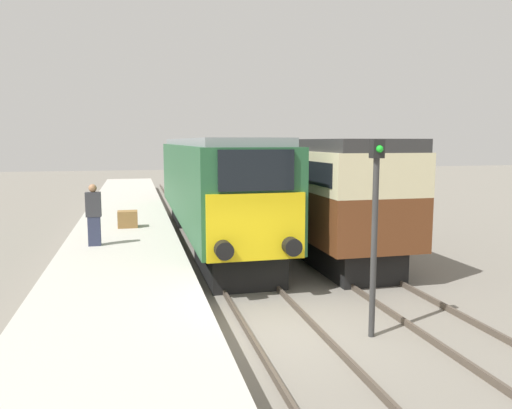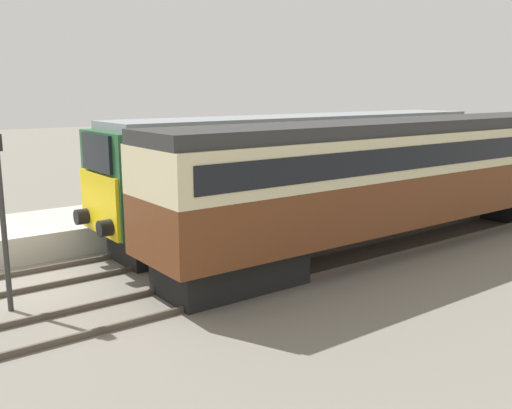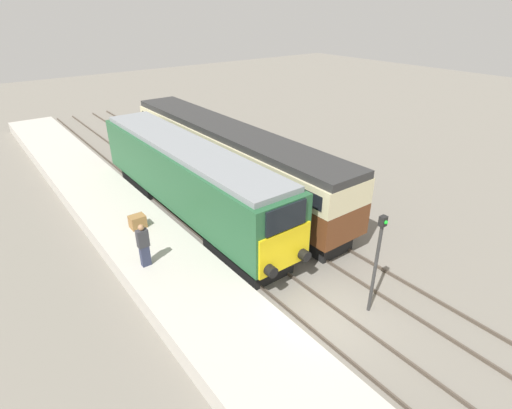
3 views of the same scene
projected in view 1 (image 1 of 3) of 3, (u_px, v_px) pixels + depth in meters
name	position (u px, v px, depth m)	size (l,w,h in m)	color
ground_plane	(281.00, 332.00, 10.35)	(120.00, 120.00, 0.00)	slate
platform_left	(124.00, 244.00, 17.23)	(3.50, 50.00, 0.82)	#B7B2A8
rails_near_track	(234.00, 269.00, 15.16)	(1.51, 60.00, 0.14)	#4C4238
rails_far_track	(338.00, 262.00, 15.95)	(1.50, 60.00, 0.14)	#4C4238
locomotive	(210.00, 184.00, 19.45)	(2.70, 15.55, 4.02)	black
passenger_carriage	(284.00, 176.00, 21.55)	(2.75, 18.27, 3.99)	black
person_on_platform	(94.00, 215.00, 14.81)	(0.44, 0.26, 1.85)	#2D334C
signal_post	(375.00, 222.00, 9.79)	(0.24, 0.28, 3.96)	#333333
luggage_crate	(128.00, 219.00, 18.04)	(0.70, 0.56, 0.60)	olive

